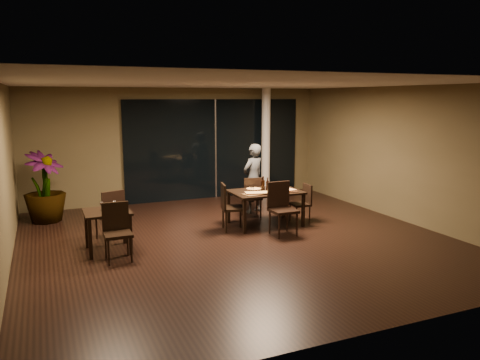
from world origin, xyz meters
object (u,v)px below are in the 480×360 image
Objects in this scene: diner at (253,178)px; potted_plant at (44,187)px; chair_main_left at (229,204)px; bottle_b at (267,184)px; chair_main_far at (252,195)px; bottle_c at (263,184)px; side_table at (107,218)px; chair_main_right at (303,201)px; chair_side_near at (117,228)px; main_table at (266,194)px; chair_main_near at (281,205)px; chair_side_far at (111,212)px; bottle_a at (263,184)px.

diner is 4.73m from potted_plant.
bottle_b is at bearing -71.14° from chair_main_left.
potted_plant is at bearing 154.28° from bottle_b.
diner reaches higher than potted_plant.
bottle_c reaches higher than chair_main_far.
side_table is at bearing -170.18° from bottle_c.
chair_main_right is 0.86× the size of chair_side_near.
chair_main_far is 0.57m from diner.
main_table is 4.90m from potted_plant.
chair_main_near is 0.89m from bottle_c.
chair_main_near is (3.38, -0.25, -0.03)m from side_table.
side_table is 0.84× the size of chair_main_far.
potted_plant reaches higher than chair_main_far.
chair_side_far is 3.23m from bottle_c.
bottle_a is at bearing 159.91° from chair_side_far.
diner reaches higher than main_table.
main_table is 3.46m from chair_side_near.
bottle_b is (0.07, 0.76, 0.30)m from chair_main_near.
side_table is 3.43m from bottle_c.
bottle_a is (3.26, 1.02, 0.36)m from chair_side_near.
chair_main_near is at bearing -88.73° from bottle_c.
chair_main_far is 0.97× the size of chair_side_near.
chair_side_far is 3.22m from bottle_a.
chair_side_near is (-4.19, -0.90, 0.07)m from chair_main_right.
chair_main_far is at bearing 89.14° from chair_main_near.
chair_main_far is 0.96× the size of chair_main_left.
main_table is at bearing 8.37° from side_table.
bottle_a is at bearing 17.60° from chair_side_near.
diner reaches higher than chair_main_right.
bottle_a is at bearing -69.51° from chair_main_left.
chair_side_near is 0.62× the size of potted_plant.
chair_main_near is 0.64× the size of diner.
potted_plant reaches higher than main_table.
chair_main_left is 3.43× the size of bottle_b.
chair_main_far is 0.57× the size of diner.
bottle_a is (-0.27, -1.10, 0.08)m from diner.
side_table is at bearing -69.35° from potted_plant.
chair_side_far is at bearing -60.12° from potted_plant.
chair_side_far is 1.01× the size of chair_side_near.
side_table is 3.50m from bottle_b.
chair_main_left and chair_side_far have the same top height.
chair_main_far is at bearing 90.19° from main_table.
chair_main_right is (1.78, 0.01, -0.08)m from chair_main_left.
chair_main_far is at bearing 94.38° from bottle_b.
chair_main_far is at bearing 86.97° from bottle_c.
bottle_c is (-0.92, 0.19, 0.43)m from chair_main_right.
diner is 1.07m from bottle_c.
chair_main_right is 0.85× the size of chair_side_far.
bottle_a is 0.06m from bottle_c.
bottle_a is (0.85, 0.13, 0.36)m from chair_main_left.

